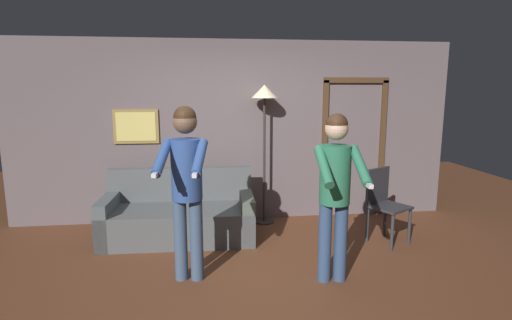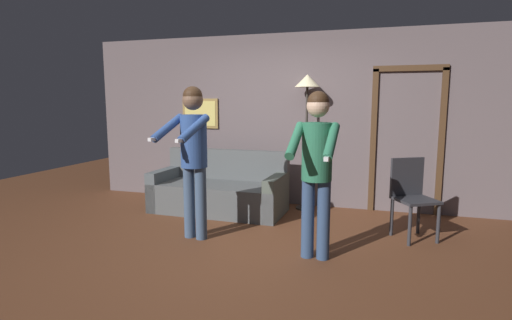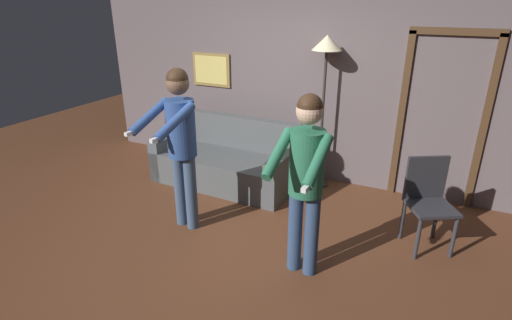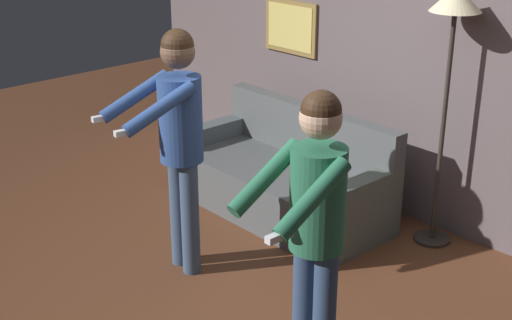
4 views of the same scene
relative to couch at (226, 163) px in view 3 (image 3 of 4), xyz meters
The scene contains 7 objects.
ground_plane 1.47m from the couch, 57.21° to the right, with size 12.00×12.00×0.00m, color brown.
back_wall_assembly 1.49m from the couch, 42.55° to the left, with size 6.40×0.10×2.60m.
couch is the anchor object (origin of this frame).
torchiere_lamp 1.89m from the couch, 22.23° to the left, with size 0.37×0.37×1.97m.
person_standing_left 1.45m from the couch, 81.80° to the right, with size 0.50×0.73×1.75m.
person_standing_right 2.25m from the couch, 40.95° to the right, with size 0.45×0.67×1.68m.
dining_chair_distant 2.62m from the couch, ahead, with size 0.57×0.57×0.93m.
Camera 3 is at (1.79, -3.14, 2.39)m, focal length 28.00 mm.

